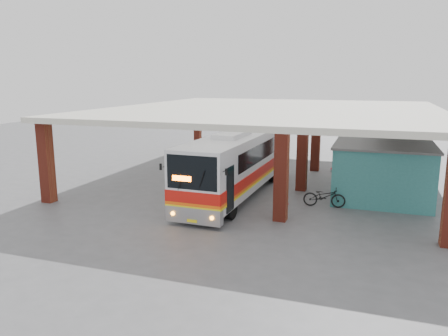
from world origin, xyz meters
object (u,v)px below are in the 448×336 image
at_px(motorcycle, 324,196).
at_px(coach_bus, 238,163).
at_px(red_chair, 336,167).
at_px(pedestrian, 283,198).

bearing_deg(motorcycle, coach_bus, 74.94).
height_order(motorcycle, red_chair, motorcycle).
bearing_deg(red_chair, motorcycle, -81.62).
xyz_separation_m(motorcycle, pedestrian, (-1.77, -2.13, 0.29)).
bearing_deg(coach_bus, red_chair, 60.58).
bearing_deg(motorcycle, pedestrian, 135.75).
height_order(pedestrian, red_chair, pedestrian).
relative_size(coach_bus, motorcycle, 5.96).
distance_m(motorcycle, red_chair, 9.01).
bearing_deg(pedestrian, coach_bus, -63.77).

